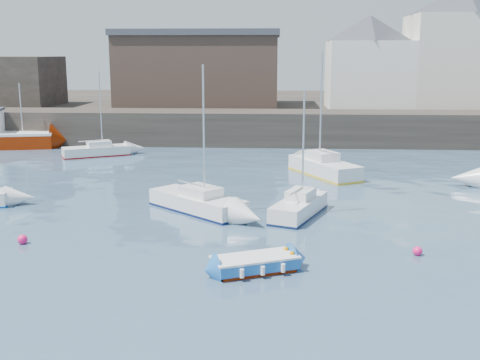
# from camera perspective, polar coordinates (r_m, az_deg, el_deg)

# --- Properties ---
(water) EXTENTS (220.00, 220.00, 0.00)m
(water) POSITION_cam_1_polar(r_m,az_deg,el_deg) (21.20, -1.93, -10.75)
(water) COLOR #2D4760
(water) RESTS_ON ground
(quay_wall) EXTENTS (90.00, 5.00, 3.00)m
(quay_wall) POSITION_cam_1_polar(r_m,az_deg,el_deg) (54.91, 1.41, 4.98)
(quay_wall) COLOR #28231E
(quay_wall) RESTS_ON ground
(land_strip) EXTENTS (90.00, 32.00, 2.80)m
(land_strip) POSITION_cam_1_polar(r_m,az_deg,el_deg) (72.81, 1.90, 6.63)
(land_strip) COLOR #28231E
(land_strip) RESTS_ON ground
(bldg_east_a) EXTENTS (13.36, 13.36, 11.80)m
(bldg_east_a) POSITION_cam_1_polar(r_m,az_deg,el_deg) (64.09, 20.26, 11.81)
(bldg_east_a) COLOR beige
(bldg_east_a) RESTS_ON land_strip
(bldg_east_d) EXTENTS (11.14, 11.14, 8.95)m
(bldg_east_d) POSITION_cam_1_polar(r_m,az_deg,el_deg) (61.65, 12.12, 10.96)
(bldg_east_d) COLOR white
(bldg_east_d) RESTS_ON land_strip
(warehouse) EXTENTS (16.40, 10.40, 7.60)m
(warehouse) POSITION_cam_1_polar(r_m,az_deg,el_deg) (62.97, -3.87, 10.53)
(warehouse) COLOR #3D2D26
(warehouse) RESTS_ON land_strip
(blue_dinghy) EXTENTS (3.55, 2.59, 0.62)m
(blue_dinghy) POSITION_cam_1_polar(r_m,az_deg,el_deg) (23.08, 1.43, -7.89)
(blue_dinghy) COLOR #7E1C02
(blue_dinghy) RESTS_ON ground
(fishing_boat) EXTENTS (8.93, 4.79, 5.61)m
(fishing_boat) POSITION_cam_1_polar(r_m,az_deg,el_deg) (56.72, -21.75, 3.94)
(fishing_boat) COLOR #7E1C02
(fishing_boat) RESTS_ON ground
(sailboat_b) EXTENTS (5.68, 5.37, 7.63)m
(sailboat_b) POSITION_cam_1_polar(r_m,az_deg,el_deg) (31.69, -4.03, -2.10)
(sailboat_b) COLOR white
(sailboat_b) RESTS_ON ground
(sailboat_c) EXTENTS (3.25, 5.07, 6.37)m
(sailboat_c) POSITION_cam_1_polar(r_m,az_deg,el_deg) (30.87, 5.62, -2.52)
(sailboat_c) COLOR white
(sailboat_c) RESTS_ON ground
(sailboat_f) EXTENTS (4.80, 6.55, 8.26)m
(sailboat_f) POSITION_cam_1_polar(r_m,az_deg,el_deg) (41.26, 7.97, 1.24)
(sailboat_f) COLOR white
(sailboat_f) RESTS_ON ground
(sailboat_h) EXTENTS (5.45, 3.93, 6.78)m
(sailboat_h) POSITION_cam_1_polar(r_m,az_deg,el_deg) (49.95, -13.45, 2.73)
(sailboat_h) COLOR white
(sailboat_h) RESTS_ON ground
(buoy_near) EXTENTS (0.43, 0.43, 0.43)m
(buoy_near) POSITION_cam_1_polar(r_m,az_deg,el_deg) (28.10, -19.90, -5.70)
(buoy_near) COLOR #FC1868
(buoy_near) RESTS_ON ground
(buoy_mid) EXTENTS (0.40, 0.40, 0.40)m
(buoy_mid) POSITION_cam_1_polar(r_m,az_deg,el_deg) (26.05, 16.46, -6.85)
(buoy_mid) COLOR #FC1868
(buoy_mid) RESTS_ON ground
(buoy_far) EXTENTS (0.43, 0.43, 0.43)m
(buoy_far) POSITION_cam_1_polar(r_m,az_deg,el_deg) (35.17, -6.77, -1.57)
(buoy_far) COLOR #FC1868
(buoy_far) RESTS_ON ground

